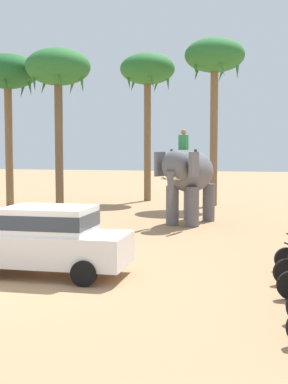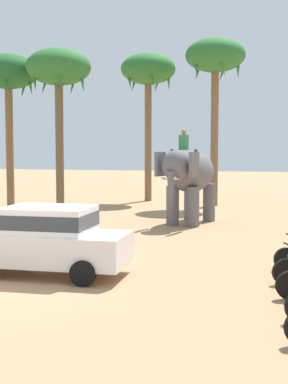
{
  "view_description": "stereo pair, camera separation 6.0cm",
  "coord_description": "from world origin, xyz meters",
  "px_view_note": "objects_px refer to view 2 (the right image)",
  "views": [
    {
      "loc": [
        5.55,
        -11.55,
        3.13
      ],
      "look_at": [
        1.3,
        6.43,
        1.6
      ],
      "focal_mm": 49.78,
      "sensor_mm": 36.0,
      "label": 1
    },
    {
      "loc": [
        5.6,
        -11.53,
        3.13
      ],
      "look_at": [
        1.3,
        6.43,
        1.6
      ],
      "focal_mm": 49.78,
      "sensor_mm": 36.0,
      "label": 2
    }
  ],
  "objects_px": {
    "car_sedan_foreground": "(46,238)",
    "elephant_with_mahout": "(189,176)",
    "palm_tree_near_hut": "(8,76)",
    "palm_tree_left_of_road": "(148,74)",
    "palm_tree_far_back": "(215,61)",
    "palm_tree_behind_elephant": "(59,72)"
  },
  "relations": [
    {
      "from": "elephant_with_mahout",
      "to": "palm_tree_far_back",
      "type": "distance_m",
      "value": 9.26
    },
    {
      "from": "palm_tree_left_of_road",
      "to": "palm_tree_far_back",
      "type": "bearing_deg",
      "value": -23.5
    },
    {
      "from": "car_sedan_foreground",
      "to": "elephant_with_mahout",
      "type": "relative_size",
      "value": 1.03
    },
    {
      "from": "palm_tree_near_hut",
      "to": "palm_tree_left_of_road",
      "type": "bearing_deg",
      "value": 37.58
    },
    {
      "from": "palm_tree_near_hut",
      "to": "elephant_with_mahout",
      "type": "bearing_deg",
      "value": -21.88
    },
    {
      "from": "palm_tree_near_hut",
      "to": "palm_tree_left_of_road",
      "type": "relative_size",
      "value": 0.93
    },
    {
      "from": "car_sedan_foreground",
      "to": "palm_tree_behind_elephant",
      "type": "height_order",
      "value": "palm_tree_behind_elephant"
    },
    {
      "from": "palm_tree_left_of_road",
      "to": "palm_tree_far_back",
      "type": "xyz_separation_m",
      "value": [
        4.08,
        -1.77,
        0.3
      ]
    },
    {
      "from": "elephant_with_mahout",
      "to": "palm_tree_far_back",
      "type": "bearing_deg",
      "value": 87.93
    },
    {
      "from": "palm_tree_behind_elephant",
      "to": "palm_tree_left_of_road",
      "type": "height_order",
      "value": "palm_tree_left_of_road"
    },
    {
      "from": "palm_tree_behind_elephant",
      "to": "palm_tree_near_hut",
      "type": "bearing_deg",
      "value": 164.22
    },
    {
      "from": "palm_tree_behind_elephant",
      "to": "palm_tree_near_hut",
      "type": "height_order",
      "value": "palm_tree_near_hut"
    },
    {
      "from": "car_sedan_foreground",
      "to": "elephant_with_mahout",
      "type": "distance_m",
      "value": 9.92
    },
    {
      "from": "palm_tree_behind_elephant",
      "to": "palm_tree_near_hut",
      "type": "relative_size",
      "value": 1.0
    },
    {
      "from": "palm_tree_behind_elephant",
      "to": "palm_tree_far_back",
      "type": "height_order",
      "value": "palm_tree_far_back"
    },
    {
      "from": "palm_tree_behind_elephant",
      "to": "palm_tree_far_back",
      "type": "distance_m",
      "value": 8.36
    },
    {
      "from": "palm_tree_behind_elephant",
      "to": "palm_tree_far_back",
      "type": "bearing_deg",
      "value": 29.06
    },
    {
      "from": "palm_tree_far_back",
      "to": "palm_tree_near_hut",
      "type": "bearing_deg",
      "value": -163.32
    },
    {
      "from": "palm_tree_near_hut",
      "to": "palm_tree_left_of_road",
      "type": "distance_m",
      "value": 8.07
    },
    {
      "from": "elephant_with_mahout",
      "to": "palm_tree_far_back",
      "type": "height_order",
      "value": "palm_tree_far_back"
    },
    {
      "from": "elephant_with_mahout",
      "to": "palm_tree_left_of_road",
      "type": "xyz_separation_m",
      "value": [
        -3.82,
        9.01,
        5.47
      ]
    },
    {
      "from": "elephant_with_mahout",
      "to": "palm_tree_behind_elephant",
      "type": "height_order",
      "value": "palm_tree_behind_elephant"
    }
  ]
}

